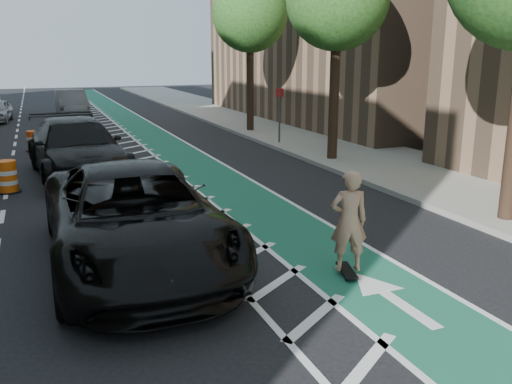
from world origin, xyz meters
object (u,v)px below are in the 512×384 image
suv_near (134,217)px  suv_far (77,148)px  skateboarder (349,221)px  barrel_a (7,178)px

suv_near → suv_far: (-0.43, 8.37, 0.01)m
skateboarder → barrel_a: (-5.94, 8.95, -0.59)m
barrel_a → suv_far: bearing=34.8°
skateboarder → suv_far: (-3.88, 10.38, -0.10)m
skateboarder → suv_far: 11.09m
skateboarder → suv_far: bearing=-53.2°
suv_far → barrel_a: bearing=-150.6°
suv_near → suv_far: 8.38m
suv_near → barrel_a: suv_near is taller
barrel_a → skateboarder: bearing=-56.4°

